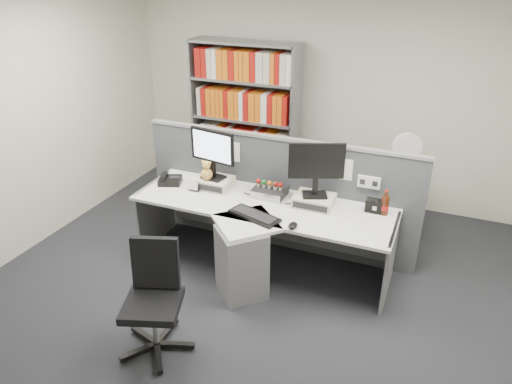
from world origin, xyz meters
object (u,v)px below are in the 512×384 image
at_px(monitor_left, 212,150).
at_px(speaker, 375,206).
at_px(desk_fan, 407,150).
at_px(desktop_pc, 270,191).
at_px(monitor_right, 316,165).
at_px(office_chair, 154,295).
at_px(desk_calendar, 194,186).
at_px(desk, 254,237).
at_px(desk_phone, 170,180).
at_px(mouse, 293,225).
at_px(shelving_unit, 245,121).
at_px(filing_cabinet, 398,207).
at_px(cola_bottle, 385,205).
at_px(keyboard, 254,216).

height_order(monitor_left, speaker, monitor_left).
bearing_deg(desk_fan, desktop_pc, -140.69).
xyz_separation_m(monitor_right, office_chair, (-0.85, -1.55, -0.65)).
bearing_deg(desk_calendar, office_chair, -74.25).
bearing_deg(desk, desk_phone, 165.78).
distance_m(desk, desk_fan, 1.93).
distance_m(monitor_left, mouse, 1.23).
xyz_separation_m(monitor_left, monitor_right, (1.10, 0.00, 0.01)).
distance_m(desk, office_chair, 1.22).
relative_size(desk_fan, office_chair, 0.59).
relative_size(monitor_left, mouse, 4.28).
relative_size(desk_phone, office_chair, 0.32).
bearing_deg(desk_calendar, speaker, 7.80).
relative_size(shelving_unit, filing_cabinet, 2.86).
bearing_deg(cola_bottle, mouse, -141.33).
bearing_deg(desk, filing_cabinet, 49.39).
distance_m(desk_phone, filing_cabinet, 2.59).
bearing_deg(cola_bottle, filing_cabinet, 86.50).
distance_m(desktop_pc, mouse, 0.68).
height_order(desktop_pc, mouse, desktop_pc).
distance_m(speaker, filing_cabinet, 1.03).
bearing_deg(desk_fan, speaker, -98.88).
height_order(desk, office_chair, office_chair).
bearing_deg(desk_fan, monitor_right, -125.36).
bearing_deg(filing_cabinet, cola_bottle, -93.50).
height_order(monitor_left, desk_fan, monitor_left).
distance_m(desktop_pc, keyboard, 0.49).
relative_size(speaker, desk_fan, 0.34).
distance_m(desk, cola_bottle, 1.28).
distance_m(desk_phone, shelving_unit, 1.60).
bearing_deg(speaker, mouse, -136.73).
xyz_separation_m(desk_fan, office_chair, (-1.57, -2.56, -0.55)).
bearing_deg(desk, cola_bottle, 21.71).
height_order(desktop_pc, cola_bottle, cola_bottle).
relative_size(monitor_left, speaker, 2.90).
height_order(monitor_left, monitor_right, monitor_right).
bearing_deg(keyboard, desk_phone, 163.11).
bearing_deg(office_chair, monitor_left, 99.11).
xyz_separation_m(desktop_pc, keyboard, (0.03, -0.48, -0.03)).
height_order(desktop_pc, desk_phone, desk_phone).
height_order(monitor_right, desk_phone, monitor_right).
bearing_deg(desk_calendar, desk, -16.39).
distance_m(desk, filing_cabinet, 1.85).
distance_m(monitor_right, mouse, 0.64).
distance_m(monitor_left, cola_bottle, 1.79).
xyz_separation_m(monitor_right, desk_phone, (-1.58, -0.11, -0.39)).
bearing_deg(keyboard, mouse, -7.27).
bearing_deg(monitor_right, keyboard, -134.71).
height_order(desk, desk_calendar, desk_calendar).
xyz_separation_m(desk, mouse, (0.43, -0.12, 0.29)).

